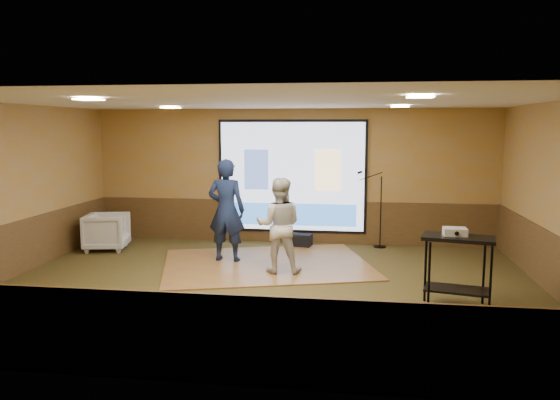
# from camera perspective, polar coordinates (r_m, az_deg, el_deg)

# --- Properties ---
(ground) EXTENTS (9.00, 9.00, 0.00)m
(ground) POSITION_cam_1_polar(r_m,az_deg,el_deg) (9.09, -1.38, -8.96)
(ground) COLOR #2B3116
(ground) RESTS_ON ground
(room_shell) EXTENTS (9.04, 7.04, 3.02)m
(room_shell) POSITION_cam_1_polar(r_m,az_deg,el_deg) (8.73, -1.43, 4.34)
(room_shell) COLOR #A68045
(room_shell) RESTS_ON ground
(wainscot_back) EXTENTS (9.00, 0.04, 0.95)m
(wainscot_back) POSITION_cam_1_polar(r_m,az_deg,el_deg) (12.34, 1.26, -2.26)
(wainscot_back) COLOR #4D2F19
(wainscot_back) RESTS_ON ground
(wainscot_front) EXTENTS (9.00, 0.04, 0.95)m
(wainscot_front) POSITION_cam_1_polar(r_m,az_deg,el_deg) (5.72, -7.30, -14.22)
(wainscot_front) COLOR #4D2F19
(wainscot_front) RESTS_ON ground
(wainscot_left) EXTENTS (0.04, 7.00, 0.95)m
(wainscot_left) POSITION_cam_1_polar(r_m,az_deg,el_deg) (10.65, -26.01, -4.64)
(wainscot_left) COLOR #4D2F19
(wainscot_left) RESTS_ON ground
(wainscot_right) EXTENTS (0.04, 7.00, 0.95)m
(wainscot_right) POSITION_cam_1_polar(r_m,az_deg,el_deg) (9.36, 26.97, -6.31)
(wainscot_right) COLOR #4D2F19
(wainscot_right) RESTS_ON ground
(projector_screen) EXTENTS (3.32, 0.06, 2.52)m
(projector_screen) POSITION_cam_1_polar(r_m,az_deg,el_deg) (12.17, 1.25, 2.35)
(projector_screen) COLOR black
(projector_screen) RESTS_ON room_shell
(downlight_nw) EXTENTS (0.32, 0.32, 0.02)m
(downlight_nw) POSITION_cam_1_polar(r_m,az_deg,el_deg) (11.02, -11.37, 9.44)
(downlight_nw) COLOR #FFE9BF
(downlight_nw) RESTS_ON room_shell
(downlight_ne) EXTENTS (0.32, 0.32, 0.02)m
(downlight_ne) POSITION_cam_1_polar(r_m,az_deg,el_deg) (10.43, 12.43, 9.52)
(downlight_ne) COLOR #FFE9BF
(downlight_ne) RESTS_ON room_shell
(downlight_sw) EXTENTS (0.32, 0.32, 0.02)m
(downlight_sw) POSITION_cam_1_polar(r_m,az_deg,el_deg) (7.98, -19.36, 9.89)
(downlight_sw) COLOR #FFE9BF
(downlight_sw) RESTS_ON room_shell
(downlight_se) EXTENTS (0.32, 0.32, 0.02)m
(downlight_se) POSITION_cam_1_polar(r_m,az_deg,el_deg) (7.14, 14.43, 10.39)
(downlight_se) COLOR #FFE9BF
(downlight_se) RESTS_ON room_shell
(dance_floor) EXTENTS (4.49, 3.89, 0.03)m
(dance_floor) POSITION_cam_1_polar(r_m,az_deg,el_deg) (10.42, -1.42, -6.71)
(dance_floor) COLOR brown
(dance_floor) RESTS_ON ground
(player_left) EXTENTS (0.75, 0.51, 1.97)m
(player_left) POSITION_cam_1_polar(r_m,az_deg,el_deg) (10.52, -5.62, -1.06)
(player_left) COLOR #162246
(player_left) RESTS_ON dance_floor
(player_right) EXTENTS (0.87, 0.70, 1.69)m
(player_right) POSITION_cam_1_polar(r_m,az_deg,el_deg) (9.64, -0.11, -2.66)
(player_right) COLOR beige
(player_right) RESTS_ON dance_floor
(av_table) EXTENTS (0.99, 0.52, 1.05)m
(av_table) POSITION_cam_1_polar(r_m,az_deg,el_deg) (8.28, 18.08, -5.64)
(av_table) COLOR black
(av_table) RESTS_ON ground
(projector) EXTENTS (0.33, 0.28, 0.11)m
(projector) POSITION_cam_1_polar(r_m,az_deg,el_deg) (8.27, 17.82, -3.16)
(projector) COLOR silver
(projector) RESTS_ON av_table
(mic_stand) EXTENTS (0.65, 0.27, 1.67)m
(mic_stand) POSITION_cam_1_polar(r_m,az_deg,el_deg) (12.01, 10.18, -2.56)
(mic_stand) COLOR black
(mic_stand) RESTS_ON ground
(banquet_chair) EXTENTS (1.01, 0.99, 0.78)m
(banquet_chair) POSITION_cam_1_polar(r_m,az_deg,el_deg) (12.15, -17.63, -3.17)
(banquet_chair) COLOR gray
(banquet_chair) RESTS_ON ground
(duffel_bag) EXTENTS (0.51, 0.38, 0.28)m
(duffel_bag) POSITION_cam_1_polar(r_m,az_deg,el_deg) (11.91, 2.19, -4.25)
(duffel_bag) COLOR black
(duffel_bag) RESTS_ON ground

